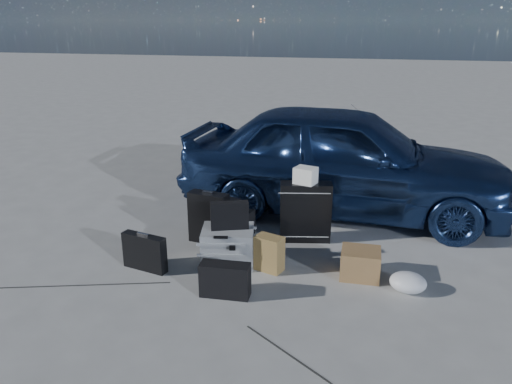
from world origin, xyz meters
TOP-DOWN VIEW (x-y plane):
  - ground at (0.00, 0.00)m, footprint 60.00×60.00m
  - car at (0.74, 2.10)m, footprint 4.15×1.78m
  - pelican_case at (-0.24, 0.31)m, footprint 0.60×0.53m
  - laptop_bag at (-0.23, 0.32)m, footprint 0.39×0.23m
  - briefcase at (-1.01, -0.03)m, footprint 0.49×0.20m
  - suitcase_left at (-0.60, 0.75)m, footprint 0.47×0.23m
  - suitcase_right at (0.43, 1.07)m, footprint 0.59×0.32m
  - white_carton at (0.42, 1.06)m, footprint 0.27×0.24m
  - duffel_bag at (-0.48, 1.04)m, footprint 0.64×0.38m
  - flat_box_white at (-0.47, 1.02)m, footprint 0.47×0.42m
  - flat_box_black at (-0.49, 1.00)m, footprint 0.34×0.27m
  - kraft_bag at (0.20, 0.26)m, footprint 0.31×0.24m
  - cardboard_box at (1.08, 0.34)m, footprint 0.38×0.34m
  - plastic_bag at (1.53, 0.16)m, footprint 0.36×0.31m
  - messenger_bag at (-0.08, -0.32)m, footprint 0.46×0.20m

SIDE VIEW (x-z plane):
  - ground at x=0.00m, z-range 0.00..0.00m
  - plastic_bag at x=1.53m, z-range 0.00..0.18m
  - cardboard_box at x=1.08m, z-range 0.00..0.28m
  - duffel_bag at x=-0.48m, z-range 0.00..0.30m
  - messenger_bag at x=-0.08m, z-range 0.00..0.31m
  - kraft_bag at x=0.20m, z-range 0.00..0.36m
  - briefcase at x=-1.01m, z-range 0.00..0.37m
  - pelican_case at x=-0.24m, z-range 0.00..0.38m
  - suitcase_left at x=-0.60m, z-range 0.00..0.58m
  - flat_box_white at x=-0.47m, z-range 0.30..0.37m
  - suitcase_right at x=0.43m, z-range 0.00..0.68m
  - flat_box_black at x=-0.49m, z-range 0.37..0.43m
  - laptop_bag at x=-0.23m, z-range 0.38..0.66m
  - car at x=0.74m, z-range 0.00..1.40m
  - white_carton at x=0.42m, z-range 0.68..0.86m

